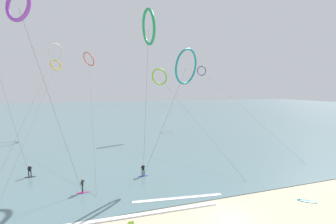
{
  "coord_description": "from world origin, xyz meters",
  "views": [
    {
      "loc": [
        -11.65,
        -16.93,
        12.04
      ],
      "look_at": [
        0.0,
        19.02,
        8.2
      ],
      "focal_mm": 24.29,
      "sensor_mm": 36.0,
      "label": 1
    }
  ],
  "objects": [
    {
      "name": "ground_plane",
      "position": [
        0.0,
        0.0,
        0.0
      ],
      "size": [
        400.0,
        400.0,
        0.0
      ],
      "primitive_type": "plane",
      "color": "beige"
    },
    {
      "name": "sea_water",
      "position": [
        0.0,
        104.02,
        0.04
      ],
      "size": [
        400.0,
        200.0,
        0.08
      ],
      "primitive_type": "cube",
      "color": "slate",
      "rests_on": "ground"
    },
    {
      "name": "surfer_charcoal",
      "position": [
        -20.34,
        17.27,
        0.82
      ],
      "size": [
        1.4,
        0.69,
        1.7
      ],
      "rotation": [
        0.0,
        0.0,
        0.49
      ],
      "color": "black",
      "rests_on": "ground"
    },
    {
      "name": "surfer_cobalt",
      "position": [
        -5.6,
        12.9,
        0.82
      ],
      "size": [
        1.4,
        0.6,
        1.7
      ],
      "rotation": [
        0.0,
        0.0,
        0.13
      ],
      "color": "#2647B7",
      "rests_on": "ground"
    },
    {
      "name": "surfer_magenta",
      "position": [
        -13.29,
        10.1,
        0.82
      ],
      "size": [
        1.4,
        0.62,
        1.7
      ],
      "rotation": [
        0.0,
        0.0,
        1.71
      ],
      "color": "#CC288E",
      "rests_on": "ground"
    },
    {
      "name": "kite_ivory",
      "position": [
        -20.43,
        45.85,
        21.11
      ],
      "size": [
        3.72,
        43.65,
        23.25
      ],
      "rotation": [
        0.0,
        0.0,
        3.88
      ],
      "color": "silver",
      "rests_on": "ground"
    },
    {
      "name": "kite_amber",
      "position": [
        -21.95,
        56.2,
        18.85
      ],
      "size": [
        3.34,
        50.81,
        20.56
      ],
      "rotation": [
        0.0,
        0.0,
        0.75
      ],
      "color": "orange",
      "rests_on": "ground"
    },
    {
      "name": "kite_emerald",
      "position": [
        -3.32,
        18.57,
        21.59
      ],
      "size": [
        3.04,
        8.49,
        24.37
      ],
      "rotation": [
        0.0,
        0.0,
        1.65
      ],
      "color": "#199351",
      "rests_on": "ground"
    },
    {
      "name": "kite_navy",
      "position": [
        22.7,
        52.47,
        17.97
      ],
      "size": [
        3.95,
        44.71,
        19.68
      ],
      "rotation": [
        0.0,
        0.0,
        2.24
      ],
      "color": "navy",
      "rests_on": "ground"
    },
    {
      "name": "kite_coral",
      "position": [
        -12.84,
        52.21,
        20.47
      ],
      "size": [
        4.33,
        46.41,
        22.52
      ],
      "rotation": [
        0.0,
        0.0,
        2.18
      ],
      "color": "#EA7260",
      "rests_on": "ground"
    },
    {
      "name": "kite_violet",
      "position": [
        -18.0,
        7.77,
        19.64
      ],
      "size": [
        6.17,
        3.59,
        21.26
      ],
      "rotation": [
        0.0,
        0.0,
        5.61
      ],
      "color": "purple",
      "rests_on": "ground"
    },
    {
      "name": "kite_lime",
      "position": [
        4.56,
        40.08,
        15.2
      ],
      "size": [
        4.6,
        34.64,
        17.45
      ],
      "rotation": [
        0.0,
        0.0,
        0.22
      ],
      "color": "#8CC62D",
      "rests_on": "ground"
    },
    {
      "name": "kite_teal",
      "position": [
        1.16,
        14.0,
        15.25
      ],
      "size": [
        9.31,
        3.99,
        17.87
      ],
      "rotation": [
        0.0,
        0.0,
        3.74
      ],
      "color": "teal",
      "rests_on": "ground"
    },
    {
      "name": "surfboard_spare",
      "position": [
        9.74,
        0.64,
        0.04
      ],
      "size": [
        1.79,
        1.62,
        0.2
      ],
      "color": "teal",
      "rests_on": "ground"
    },
    {
      "name": "wave_crest_near",
      "position": [
        -8.38,
        3.52,
        0.06
      ],
      "size": [
        17.04,
        1.08,
        0.12
      ],
      "primitive_type": "cube",
      "rotation": [
        0.0,
        0.0,
        -0.03
      ],
      "color": "white",
      "rests_on": "ground"
    },
    {
      "name": "wave_crest_mid",
      "position": [
        -3.24,
        5.39,
        0.06
      ],
      "size": [
        9.97,
        1.74,
        0.12
      ],
      "primitive_type": "cube",
      "rotation": [
        0.0,
        0.0,
        -0.12
      ],
      "color": "white",
      "rests_on": "ground"
    }
  ]
}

